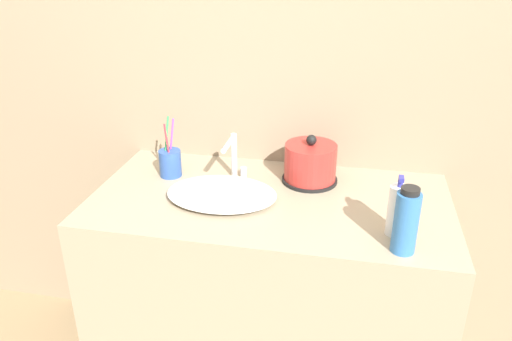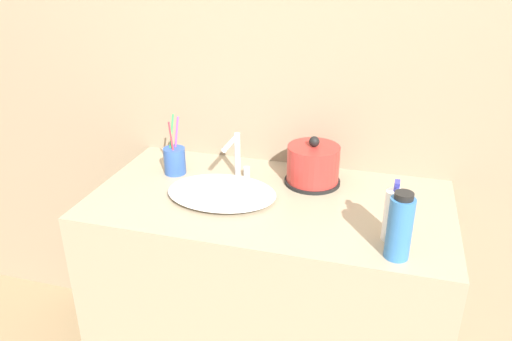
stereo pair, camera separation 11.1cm
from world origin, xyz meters
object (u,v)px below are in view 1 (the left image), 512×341
faucet (234,154)px  lotion_bottle (397,210)px  toothbrush_cup (170,162)px  shampoo_bottle (406,221)px  electric_kettle (310,164)px

faucet → lotion_bottle: size_ratio=0.88×
lotion_bottle → faucet: bearing=154.2°
toothbrush_cup → shampoo_bottle: bearing=-22.6°
lotion_bottle → toothbrush_cup: bearing=162.4°
faucet → shampoo_bottle: (0.58, -0.36, -0.00)m
electric_kettle → toothbrush_cup: (-0.52, -0.06, -0.01)m
faucet → toothbrush_cup: 0.25m
electric_kettle → lotion_bottle: 0.43m
faucet → lotion_bottle: lotion_bottle is taller
faucet → toothbrush_cup: (-0.24, -0.02, -0.05)m
faucet → lotion_bottle: bearing=-25.8°
faucet → toothbrush_cup: bearing=-175.8°
electric_kettle → shampoo_bottle: size_ratio=1.01×
electric_kettle → lotion_bottle: bearing=-47.2°
toothbrush_cup → lotion_bottle: toothbrush_cup is taller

